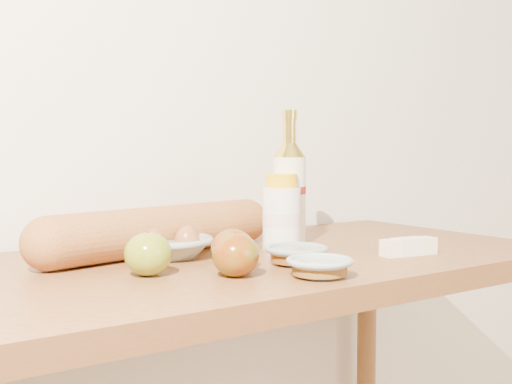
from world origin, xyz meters
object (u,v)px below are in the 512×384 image
Objects in this scene: cream_bottle at (282,214)px; egg_bowl at (167,244)px; bourbon_bottle at (289,191)px; baguette at (161,230)px; table at (247,322)px.

egg_bowl is at bearing 165.94° from cream_bottle.
egg_bowl is at bearing 159.63° from bourbon_bottle.
baguette is (0.01, 0.04, 0.02)m from egg_bowl.
baguette is (-0.23, 0.07, -0.02)m from cream_bottle.
table is 0.22m from cream_bottle.
bourbon_bottle reaches higher than table.
cream_bottle reaches higher than table.
egg_bowl is 0.04m from baguette.
cream_bottle is (0.10, 0.03, 0.19)m from table.
cream_bottle is 0.24m from egg_bowl.
egg_bowl is at bearing 151.47° from table.
table is 0.21m from egg_bowl.
egg_bowl is (-0.23, 0.04, -0.04)m from cream_bottle.
table is at bearing -175.80° from bourbon_bottle.
table is at bearing -53.54° from baguette.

